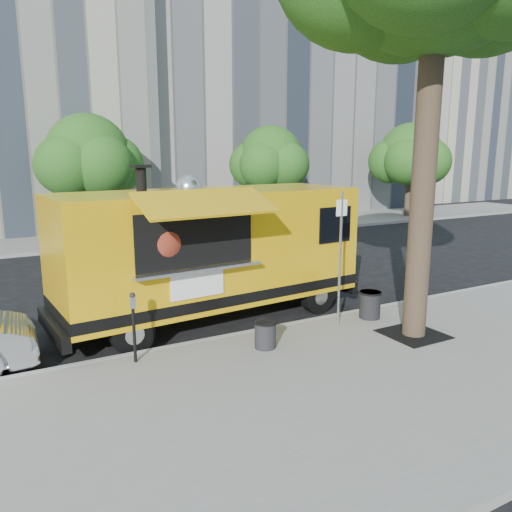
{
  "coord_description": "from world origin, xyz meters",
  "views": [
    {
      "loc": [
        -5.22,
        -10.03,
        3.94
      ],
      "look_at": [
        0.3,
        0.0,
        1.59
      ],
      "focal_mm": 35.0,
      "sensor_mm": 36.0,
      "label": 1
    }
  ],
  "objects_px": {
    "far_tree_d": "(410,154)",
    "trash_bin_right": "(370,304)",
    "parking_meter": "(133,319)",
    "far_tree_c": "(271,158)",
    "trash_bin_left": "(265,333)",
    "sign_post": "(340,251)",
    "far_tree_b": "(88,156)",
    "food_truck": "(210,249)"
  },
  "relations": [
    {
      "from": "far_tree_d",
      "to": "trash_bin_right",
      "type": "height_order",
      "value": "far_tree_d"
    },
    {
      "from": "parking_meter",
      "to": "trash_bin_right",
      "type": "xyz_separation_m",
      "value": [
        5.53,
        -0.14,
        -0.49
      ]
    },
    {
      "from": "far_tree_c",
      "to": "far_tree_d",
      "type": "bearing_deg",
      "value": 1.15
    },
    {
      "from": "far_tree_d",
      "to": "trash_bin_left",
      "type": "xyz_separation_m",
      "value": [
        -18.55,
        -14.51,
        -3.44
      ]
    },
    {
      "from": "far_tree_d",
      "to": "far_tree_c",
      "type": "bearing_deg",
      "value": -178.85
    },
    {
      "from": "far_tree_c",
      "to": "sign_post",
      "type": "relative_size",
      "value": 1.74
    },
    {
      "from": "far_tree_b",
      "to": "sign_post",
      "type": "bearing_deg",
      "value": -79.85
    },
    {
      "from": "far_tree_b",
      "to": "trash_bin_right",
      "type": "bearing_deg",
      "value": -76.03
    },
    {
      "from": "food_truck",
      "to": "trash_bin_right",
      "type": "distance_m",
      "value": 3.96
    },
    {
      "from": "sign_post",
      "to": "food_truck",
      "type": "bearing_deg",
      "value": 135.66
    },
    {
      "from": "parking_meter",
      "to": "trash_bin_left",
      "type": "height_order",
      "value": "parking_meter"
    },
    {
      "from": "far_tree_b",
      "to": "trash_bin_right",
      "type": "xyz_separation_m",
      "value": [
        3.53,
        -14.19,
        -3.34
      ]
    },
    {
      "from": "far_tree_b",
      "to": "trash_bin_right",
      "type": "relative_size",
      "value": 8.67
    },
    {
      "from": "far_tree_b",
      "to": "food_truck",
      "type": "bearing_deg",
      "value": -88.18
    },
    {
      "from": "parking_meter",
      "to": "trash_bin_right",
      "type": "distance_m",
      "value": 5.55
    },
    {
      "from": "far_tree_c",
      "to": "trash_bin_right",
      "type": "distance_m",
      "value": 15.28
    },
    {
      "from": "parking_meter",
      "to": "trash_bin_right",
      "type": "relative_size",
      "value": 2.1
    },
    {
      "from": "parking_meter",
      "to": "far_tree_b",
      "type": "bearing_deg",
      "value": 81.9
    },
    {
      "from": "far_tree_b",
      "to": "trash_bin_left",
      "type": "relative_size",
      "value": 9.94
    },
    {
      "from": "food_truck",
      "to": "trash_bin_right",
      "type": "bearing_deg",
      "value": -37.8
    },
    {
      "from": "far_tree_d",
      "to": "food_truck",
      "type": "bearing_deg",
      "value": -147.12
    },
    {
      "from": "sign_post",
      "to": "parking_meter",
      "type": "bearing_deg",
      "value": 177.48
    },
    {
      "from": "far_tree_d",
      "to": "parking_meter",
      "type": "relative_size",
      "value": 4.23
    },
    {
      "from": "far_tree_c",
      "to": "trash_bin_left",
      "type": "distance_m",
      "value": 16.99
    },
    {
      "from": "far_tree_c",
      "to": "far_tree_d",
      "type": "distance_m",
      "value": 10.0
    },
    {
      "from": "parking_meter",
      "to": "food_truck",
      "type": "xyz_separation_m",
      "value": [
        2.38,
        1.92,
        0.75
      ]
    },
    {
      "from": "far_tree_c",
      "to": "trash_bin_left",
      "type": "xyz_separation_m",
      "value": [
        -8.55,
        -14.31,
        -3.27
      ]
    },
    {
      "from": "far_tree_d",
      "to": "parking_meter",
      "type": "bearing_deg",
      "value": -146.4
    },
    {
      "from": "trash_bin_right",
      "to": "trash_bin_left",
      "type": "bearing_deg",
      "value": -172.25
    },
    {
      "from": "far_tree_d",
      "to": "parking_meter",
      "type": "xyz_separation_m",
      "value": [
        -21.0,
        -13.95,
        -2.91
      ]
    },
    {
      "from": "sign_post",
      "to": "far_tree_d",
      "type": "bearing_deg",
      "value": 40.7
    },
    {
      "from": "far_tree_b",
      "to": "parking_meter",
      "type": "distance_m",
      "value": 14.48
    },
    {
      "from": "far_tree_b",
      "to": "far_tree_c",
      "type": "xyz_separation_m",
      "value": [
        9.0,
        -0.3,
        -0.12
      ]
    },
    {
      "from": "far_tree_b",
      "to": "trash_bin_left",
      "type": "bearing_deg",
      "value": -88.22
    },
    {
      "from": "parking_meter",
      "to": "trash_bin_right",
      "type": "bearing_deg",
      "value": -1.48
    },
    {
      "from": "far_tree_b",
      "to": "sign_post",
      "type": "relative_size",
      "value": 1.83
    },
    {
      "from": "far_tree_c",
      "to": "far_tree_d",
      "type": "relative_size",
      "value": 0.92
    },
    {
      "from": "far_tree_d",
      "to": "trash_bin_left",
      "type": "height_order",
      "value": "far_tree_d"
    },
    {
      "from": "sign_post",
      "to": "parking_meter",
      "type": "distance_m",
      "value": 4.64
    },
    {
      "from": "food_truck",
      "to": "trash_bin_left",
      "type": "height_order",
      "value": "food_truck"
    },
    {
      "from": "trash_bin_left",
      "to": "food_truck",
      "type": "bearing_deg",
      "value": 91.62
    },
    {
      "from": "trash_bin_left",
      "to": "trash_bin_right",
      "type": "bearing_deg",
      "value": 7.75
    }
  ]
}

